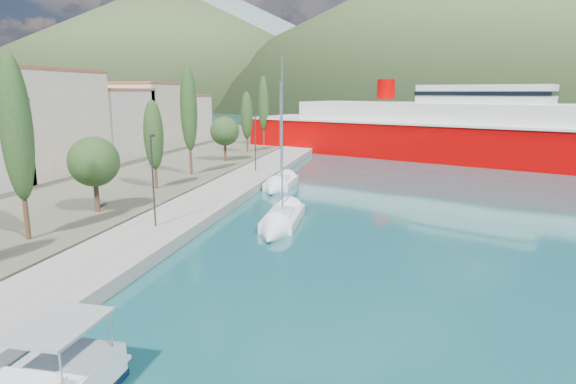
# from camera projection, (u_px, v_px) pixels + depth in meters

# --- Properties ---
(ground) EXTENTS (1400.00, 1400.00, 0.00)m
(ground) POSITION_uv_depth(u_px,v_px,m) (373.00, 127.00, 131.62)
(ground) COLOR #175055
(quay) EXTENTS (5.00, 88.00, 0.80)m
(quay) POSITION_uv_depth(u_px,v_px,m) (221.00, 194.00, 43.76)
(quay) COLOR gray
(quay) RESTS_ON ground
(hills_far) EXTENTS (1480.00, 900.00, 180.00)m
(hills_far) POSITION_uv_depth(u_px,v_px,m) (518.00, 32.00, 561.81)
(hills_far) COLOR slate
(hills_far) RESTS_ON ground
(hills_near) EXTENTS (1010.00, 520.00, 115.00)m
(hills_near) POSITION_uv_depth(u_px,v_px,m) (534.00, 35.00, 341.33)
(hills_near) COLOR #3B4D29
(hills_near) RESTS_ON ground
(town_buildings) EXTENTS (9.20, 69.20, 11.30)m
(town_buildings) POSITION_uv_depth(u_px,v_px,m) (72.00, 125.00, 58.09)
(town_buildings) COLOR beige
(town_buildings) RESTS_ON land_strip
(tree_row) EXTENTS (3.78, 61.90, 11.67)m
(tree_row) POSITION_uv_depth(u_px,v_px,m) (182.00, 128.00, 49.75)
(tree_row) COLOR #47301E
(tree_row) RESTS_ON land_strip
(lamp_posts) EXTENTS (0.15, 44.10, 6.06)m
(lamp_posts) POSITION_uv_depth(u_px,v_px,m) (161.00, 175.00, 32.38)
(lamp_posts) COLOR #2D2D33
(lamp_posts) RESTS_ON quay
(sailboat_near) EXTENTS (2.81, 9.09, 12.92)m
(sailboat_near) POSITION_uv_depth(u_px,v_px,m) (278.00, 226.00, 33.76)
(sailboat_near) COLOR silver
(sailboat_near) RESTS_ON ground
(sailboat_mid) EXTENTS (2.59, 7.84, 11.47)m
(sailboat_mid) POSITION_uv_depth(u_px,v_px,m) (277.00, 187.00, 47.60)
(sailboat_mid) COLOR silver
(sailboat_mid) RESTS_ON ground
(ferry) EXTENTS (60.98, 34.53, 12.03)m
(ferry) POSITION_uv_depth(u_px,v_px,m) (439.00, 133.00, 70.00)
(ferry) COLOR #B30001
(ferry) RESTS_ON ground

